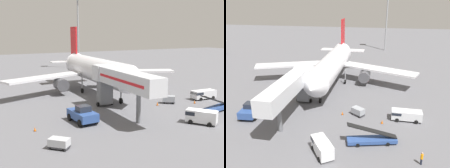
# 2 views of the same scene
# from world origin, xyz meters

# --- Properties ---
(ground_plane) EXTENTS (300.00, 300.00, 0.00)m
(ground_plane) POSITION_xyz_m (0.00, 0.00, 0.00)
(ground_plane) COLOR slate
(airplane_at_gate) EXTENTS (41.60, 36.65, 14.85)m
(airplane_at_gate) POSITION_xyz_m (-4.88, 29.55, 5.10)
(airplane_at_gate) COLOR silver
(airplane_at_gate) RESTS_ON ground
(jet_bridge) EXTENTS (3.53, 19.13, 7.66)m
(jet_bridge) POSITION_xyz_m (-8.65, 11.06, 5.79)
(jet_bridge) COLOR silver
(jet_bridge) RESTS_ON ground
(pushback_tug) EXTENTS (3.42, 5.92, 2.68)m
(pushback_tug) POSITION_xyz_m (-16.14, 9.64, 1.26)
(pushback_tug) COLOR #2D4C8E
(pushback_tug) RESTS_ON ground
(belt_loader_truck) EXTENTS (7.69, 3.61, 3.45)m
(belt_loader_truck) POSITION_xyz_m (6.22, 4.57, 0.79)
(belt_loader_truck) COLOR #2D4C8E
(belt_loader_truck) RESTS_ON ground
(service_van_outer_right) EXTENTS (5.32, 2.45, 1.84)m
(service_van_outer_right) POSITION_xyz_m (11.77, 12.98, 1.07)
(service_van_outer_right) COLOR silver
(service_van_outer_right) RESTS_ON ground
(service_van_near_right) EXTENTS (4.12, 4.83, 2.11)m
(service_van_near_right) POSITION_xyz_m (-0.55, 0.73, 1.21)
(service_van_near_right) COLOR white
(service_van_near_right) RESTS_ON ground
(baggage_cart_mid_right) EXTENTS (2.70, 2.52, 1.48)m
(baggage_cart_mid_right) POSITION_xyz_m (3.23, 13.29, 0.82)
(baggage_cart_mid_right) COLOR #38383D
(baggage_cart_mid_right) RESTS_ON ground
(ground_crew_worker_foreground) EXTENTS (0.47, 0.47, 1.87)m
(ground_crew_worker_foreground) POSITION_xyz_m (12.88, 0.79, 0.99)
(ground_crew_worker_foreground) COLOR #1E2333
(ground_crew_worker_foreground) RESTS_ON ground
(safety_cone_alpha) EXTENTS (0.41, 0.41, 0.63)m
(safety_cone_alpha) POSITION_xyz_m (0.35, 12.98, 0.31)
(safety_cone_alpha) COLOR black
(safety_cone_alpha) RESTS_ON ground
(safety_cone_charlie) EXTENTS (0.43, 0.43, 0.65)m
(safety_cone_charlie) POSITION_xyz_m (7.70, 10.96, 0.32)
(safety_cone_charlie) COLOR black
(safety_cone_charlie) RESTS_ON ground
(apron_light_mast) EXTENTS (2.40, 2.40, 25.82)m
(apron_light_mast) POSITION_xyz_m (8.06, 73.28, 17.90)
(apron_light_mast) COLOR #93969B
(apron_light_mast) RESTS_ON ground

